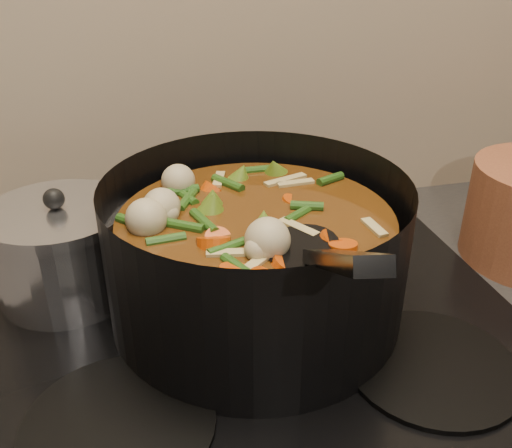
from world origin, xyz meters
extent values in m
cube|color=black|center=(0.00, 1.93, 0.89)|extent=(2.64, 0.64, 0.05)
cube|color=black|center=(0.00, 1.93, 0.92)|extent=(0.62, 0.54, 0.02)
cylinder|color=black|center=(-0.16, 1.80, 0.93)|extent=(0.18, 0.18, 0.01)
cylinder|color=black|center=(0.16, 1.80, 0.93)|extent=(0.18, 0.18, 0.01)
cylinder|color=black|center=(-0.16, 2.06, 0.93)|extent=(0.18, 0.18, 0.01)
cylinder|color=black|center=(0.16, 2.06, 0.93)|extent=(0.18, 0.18, 0.01)
cylinder|color=black|center=(0.01, 1.94, 1.01)|extent=(0.44, 0.44, 0.17)
cylinder|color=black|center=(0.01, 1.94, 0.94)|extent=(0.33, 0.33, 0.01)
cylinder|color=#4E2B0D|center=(0.01, 1.94, 1.00)|extent=(0.30, 0.30, 0.12)
cylinder|color=#D14809|center=(0.05, 1.94, 1.05)|extent=(0.03, 0.04, 0.03)
cylinder|color=#D14809|center=(0.06, 2.00, 1.05)|extent=(0.05, 0.04, 0.03)
cylinder|color=#D14809|center=(-0.01, 2.05, 1.05)|extent=(0.05, 0.05, 0.03)
cylinder|color=#D14809|center=(-0.05, 1.97, 1.05)|extent=(0.04, 0.04, 0.03)
cylinder|color=#D14809|center=(-0.09, 1.91, 1.05)|extent=(0.04, 0.04, 0.03)
cylinder|color=#D14809|center=(-0.01, 1.90, 1.05)|extent=(0.05, 0.05, 0.03)
cylinder|color=#D14809|center=(0.04, 1.87, 1.05)|extent=(0.04, 0.04, 0.03)
cylinder|color=#D14809|center=(0.12, 1.90, 1.05)|extent=(0.04, 0.04, 0.03)
cylinder|color=#D14809|center=(0.06, 1.97, 1.05)|extent=(0.05, 0.05, 0.03)
cylinder|color=#D14809|center=(0.02, 2.04, 1.05)|extent=(0.04, 0.05, 0.03)
cylinder|color=#D14809|center=(-0.02, 1.97, 1.05)|extent=(0.04, 0.03, 0.03)
cylinder|color=#D14809|center=(-0.07, 1.94, 1.05)|extent=(0.04, 0.05, 0.03)
cylinder|color=#D14809|center=(-0.07, 1.86, 1.05)|extent=(0.05, 0.05, 0.03)
sphere|color=tan|center=(0.08, 1.94, 1.07)|extent=(0.05, 0.05, 0.05)
sphere|color=tan|center=(-0.02, 2.01, 1.07)|extent=(0.05, 0.05, 0.05)
sphere|color=tan|center=(-0.05, 1.89, 1.07)|extent=(0.05, 0.05, 0.05)
sphere|color=tan|center=(0.07, 1.91, 1.07)|extent=(0.05, 0.05, 0.05)
cone|color=#5D7F1F|center=(-0.04, 1.85, 1.06)|extent=(0.05, 0.05, 0.04)
cone|color=#5D7F1F|center=(0.08, 1.88, 1.06)|extent=(0.05, 0.05, 0.04)
cone|color=#5D7F1F|center=(0.07, 2.01, 1.06)|extent=(0.05, 0.05, 0.04)
cone|color=#5D7F1F|center=(-0.05, 2.02, 1.06)|extent=(0.05, 0.05, 0.04)
cone|color=#5D7F1F|center=(-0.08, 1.89, 1.06)|extent=(0.05, 0.05, 0.04)
cone|color=#5D7F1F|center=(0.04, 1.85, 1.06)|extent=(0.05, 0.05, 0.04)
cylinder|color=#2A5117|center=(0.04, 1.98, 1.06)|extent=(0.01, 0.04, 0.01)
cylinder|color=#2A5117|center=(0.00, 2.05, 1.06)|extent=(0.04, 0.04, 0.01)
cylinder|color=#2A5117|center=(-0.07, 2.00, 1.06)|extent=(0.05, 0.02, 0.01)
cylinder|color=#2A5117|center=(-0.07, 1.93, 1.06)|extent=(0.03, 0.04, 0.01)
cylinder|color=#2A5117|center=(-0.02, 1.90, 1.06)|extent=(0.03, 0.04, 0.01)
cylinder|color=#2A5117|center=(0.03, 1.83, 1.06)|extent=(0.05, 0.02, 0.01)
cylinder|color=#2A5117|center=(0.09, 1.89, 1.06)|extent=(0.04, 0.04, 0.01)
cylinder|color=#2A5117|center=(0.08, 1.96, 1.06)|extent=(0.01, 0.04, 0.01)
cylinder|color=#2A5117|center=(0.03, 1.98, 1.06)|extent=(0.04, 0.04, 0.01)
cylinder|color=#2A5117|center=(-0.03, 2.05, 1.06)|extent=(0.05, 0.02, 0.01)
cylinder|color=#2A5117|center=(-0.08, 1.98, 1.06)|extent=(0.03, 0.05, 0.01)
cylinder|color=#2A5117|center=(-0.06, 1.91, 1.06)|extent=(0.03, 0.04, 0.01)
cylinder|color=#2A5117|center=(-0.01, 1.89, 1.06)|extent=(0.05, 0.02, 0.01)
cylinder|color=#2A5117|center=(0.06, 1.84, 1.06)|extent=(0.04, 0.04, 0.01)
cube|color=tan|center=(-0.06, 1.99, 1.06)|extent=(0.05, 0.01, 0.00)
cube|color=tan|center=(-0.06, 1.89, 1.06)|extent=(0.02, 0.05, 0.00)
cube|color=tan|center=(0.04, 1.86, 1.06)|extent=(0.05, 0.03, 0.00)
cube|color=tan|center=(0.09, 1.94, 1.06)|extent=(0.04, 0.04, 0.00)
cube|color=tan|center=(0.03, 2.02, 1.06)|extent=(0.03, 0.05, 0.00)
cube|color=tan|center=(-0.06, 1.98, 1.06)|extent=(0.05, 0.02, 0.00)
cube|color=tan|center=(-0.06, 1.88, 1.06)|extent=(0.01, 0.05, 0.00)
ellipsoid|color=black|center=(0.03, 1.86, 1.06)|extent=(0.11, 0.12, 0.01)
cube|color=black|center=(0.02, 1.75, 1.12)|extent=(0.06, 0.20, 0.12)
cylinder|color=silver|center=(-0.21, 2.04, 0.98)|extent=(0.17, 0.17, 0.10)
cylinder|color=silver|center=(-0.21, 2.04, 1.04)|extent=(0.17, 0.17, 0.01)
sphere|color=black|center=(-0.21, 2.04, 1.06)|extent=(0.02, 0.02, 0.02)
camera|label=1|loc=(-0.13, 1.41, 1.34)|focal=40.00mm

